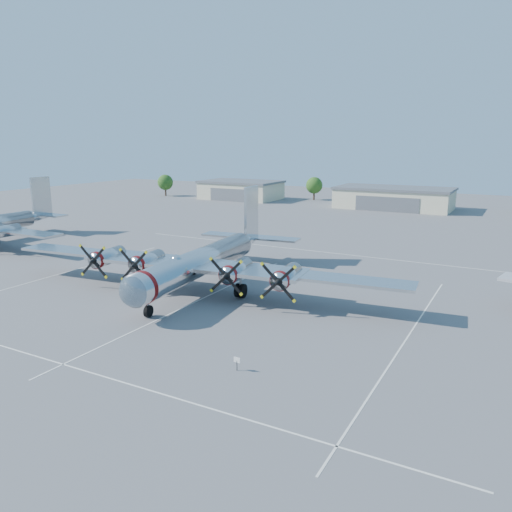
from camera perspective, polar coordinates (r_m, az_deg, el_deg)
The scene contains 8 objects.
ground at distance 57.29m, azimuth -4.27°, elevation -3.99°, with size 260.00×260.00×0.00m, color #5B5B5D.
parking_lines at distance 55.89m, azimuth -5.24°, elevation -4.44°, with size 60.00×50.08×0.01m.
hangar_west at distance 148.87m, azimuth -1.74°, elevation 7.57°, with size 22.60×14.60×5.40m.
hangar_center at distance 132.08m, azimuth 15.47°, elevation 6.43°, with size 28.60×14.60×5.40m.
tree_far_west at distance 159.67m, azimuth -10.33°, elevation 8.28°, with size 4.80×4.80×6.64m.
tree_west at distance 147.13m, azimuth 6.67°, elevation 8.02°, with size 4.80×4.80×6.64m.
main_bomber_b29 at distance 59.02m, azimuth -5.92°, elevation -3.51°, with size 47.99×32.83×10.61m, color silver, non-canonical shape.
info_placard at distance 37.84m, azimuth -2.19°, elevation -11.93°, with size 0.55×0.07×1.05m.
Camera 1 is at (29.92, -45.93, 16.66)m, focal length 35.00 mm.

